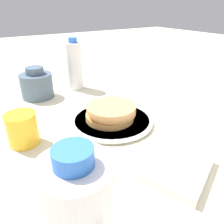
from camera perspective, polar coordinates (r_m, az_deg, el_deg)
The scene contains 7 objects.
ground_plane at distance 0.61m, azimuth 3.13°, elevation -3.18°, with size 4.00×4.00×0.00m, color beige.
plate at distance 0.61m, azimuth -0.00°, elevation -2.18°, with size 0.23×0.23×0.01m.
pancake_stack at distance 0.60m, azimuth -0.30°, elevation 0.03°, with size 0.14×0.14×0.04m.
juice_glass at distance 0.55m, azimuth -22.36°, elevation -4.12°, with size 0.07×0.07×0.08m.
cream_jug at distance 0.81m, azimuth -19.07°, elevation 6.81°, with size 0.11×0.11×0.11m.
water_bottle_near at distance 0.85m, azimuth -9.76°, elevation 11.82°, with size 0.06×0.06×0.19m.
napkin at distance 0.46m, azimuth 16.77°, elevation -13.83°, with size 0.17×0.16×0.02m.
Camera 1 is at (-0.31, -0.43, 0.30)m, focal length 35.00 mm.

